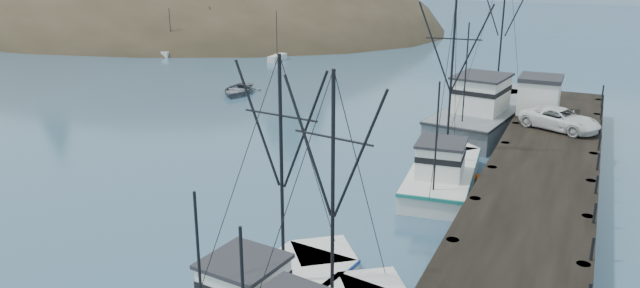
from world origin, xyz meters
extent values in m
cube|color=black|center=(14.00, 16.00, 1.75)|extent=(6.00, 44.00, 0.50)
cylinder|color=black|center=(11.40, 6.00, 1.00)|extent=(0.56, 0.56, 2.00)
cylinder|color=black|center=(16.60, 6.00, 1.00)|extent=(0.56, 0.56, 2.00)
cylinder|color=black|center=(11.40, 11.00, 1.00)|extent=(0.56, 0.56, 2.00)
cylinder|color=black|center=(16.60, 11.00, 1.00)|extent=(0.56, 0.56, 2.00)
cylinder|color=black|center=(11.40, 16.00, 1.00)|extent=(0.56, 0.56, 2.00)
cylinder|color=black|center=(16.60, 16.00, 1.00)|extent=(0.56, 0.56, 2.00)
cylinder|color=black|center=(11.40, 21.00, 1.00)|extent=(0.56, 0.56, 2.00)
cylinder|color=black|center=(16.60, 21.00, 1.00)|extent=(0.56, 0.56, 2.00)
cylinder|color=black|center=(11.40, 26.00, 1.00)|extent=(0.56, 0.56, 2.00)
cylinder|color=black|center=(16.60, 26.00, 1.00)|extent=(0.56, 0.56, 2.00)
cylinder|color=black|center=(11.40, 31.00, 1.00)|extent=(0.56, 0.56, 2.00)
cylinder|color=black|center=(16.60, 31.00, 1.00)|extent=(0.56, 0.56, 2.00)
cylinder|color=black|center=(11.40, 36.00, 1.00)|extent=(0.56, 0.56, 2.00)
cylinder|color=black|center=(16.60, 36.00, 1.00)|extent=(0.56, 0.56, 2.00)
ellipsoid|color=#382D1E|center=(-70.00, 78.00, -6.00)|extent=(132.00, 78.00, 51.00)
ellipsoid|color=black|center=(-75.00, 82.00, -2.00)|extent=(109.20, 62.40, 41.60)
cube|color=beige|center=(-38.00, 56.00, 1.40)|extent=(4.00, 5.00, 2.80)
cube|color=beige|center=(-44.00, 60.00, 1.40)|extent=(4.00, 5.00, 2.80)
cube|color=beige|center=(-34.00, 62.00, 1.40)|extent=(4.00, 5.00, 2.80)
cube|color=silver|center=(-30.65, 53.45, 0.30)|extent=(1.00, 3.50, 0.90)
cylinder|color=black|center=(-30.65, 53.45, 3.20)|extent=(0.08, 0.08, 6.00)
cube|color=silver|center=(-20.78, 50.74, 0.30)|extent=(1.00, 3.50, 0.90)
cylinder|color=black|center=(-20.78, 50.74, 3.20)|extent=(0.08, 0.08, 6.00)
cube|color=silver|center=(-27.59, 55.20, 0.30)|extent=(1.00, 3.50, 0.90)
cylinder|color=black|center=(-27.59, 55.20, 3.20)|extent=(0.08, 0.08, 6.00)
cube|color=silver|center=(-31.00, 61.15, 0.30)|extent=(1.00, 3.50, 0.90)
cylinder|color=black|center=(-31.00, 61.15, 3.20)|extent=(0.08, 0.08, 6.00)
cube|color=silver|center=(-31.65, 52.43, 0.30)|extent=(1.00, 3.50, 0.90)
cylinder|color=black|center=(-31.65, 52.43, 3.20)|extent=(0.08, 0.08, 6.00)
cube|color=silver|center=(-35.23, 48.42, 0.30)|extent=(1.00, 3.50, 0.90)
cylinder|color=black|center=(-35.23, 48.42, 3.20)|extent=(0.08, 0.08, 6.00)
cylinder|color=black|center=(8.57, -0.54, 5.78)|extent=(0.14, 0.14, 9.07)
cube|color=silver|center=(6.14, 4.18, 0.45)|extent=(3.50, 3.50, 1.60)
cube|color=silver|center=(5.43, -1.27, 2.20)|extent=(2.77, 2.77, 1.90)
cube|color=#26262B|center=(5.43, -1.27, 3.23)|extent=(3.01, 3.02, 0.16)
cylinder|color=black|center=(5.75, 1.17, 5.79)|extent=(0.14, 0.14, 9.09)
cylinder|color=black|center=(5.13, -3.50, 3.98)|extent=(0.10, 0.10, 5.45)
cube|color=silver|center=(8.45, 16.67, 0.45)|extent=(4.51, 9.71, 1.60)
cube|color=silver|center=(7.99, 21.35, 0.45)|extent=(3.60, 3.60, 1.60)
cube|color=#1A695F|center=(8.45, 16.67, 1.15)|extent=(4.60, 9.96, 0.18)
cube|color=silver|center=(8.56, 15.47, 2.20)|extent=(2.78, 2.88, 1.90)
cube|color=#26262B|center=(8.56, 15.47, 3.23)|extent=(3.02, 3.15, 0.16)
cylinder|color=black|center=(8.31, 18.11, 6.27)|extent=(0.14, 0.14, 10.05)
cylinder|color=black|center=(8.80, 13.07, 4.26)|extent=(0.10, 0.10, 6.03)
cube|color=slate|center=(8.57, 30.80, 0.75)|extent=(7.04, 14.79, 2.20)
cube|color=slate|center=(9.65, 37.82, 0.75)|extent=(4.88, 4.88, 2.20)
cube|color=black|center=(8.57, 30.80, 1.75)|extent=(7.19, 15.17, 0.18)
cube|color=silver|center=(8.29, 29.00, 3.15)|extent=(4.02, 4.49, 2.60)
cube|color=#26262B|center=(8.29, 29.00, 4.53)|extent=(4.37, 4.89, 0.16)
cylinder|color=black|center=(8.91, 32.96, 7.74)|extent=(0.14, 0.14, 11.79)
cylinder|color=black|center=(7.74, 25.40, 5.39)|extent=(0.10, 0.10, 7.07)
cube|color=silver|center=(12.50, 29.45, 3.25)|extent=(2.80, 3.00, 2.50)
cube|color=#26262B|center=(12.50, 29.45, 4.65)|extent=(3.00, 3.20, 0.30)
imported|color=silver|center=(14.31, 25.49, 2.73)|extent=(5.81, 4.32, 1.47)
imported|color=slate|center=(-15.84, 33.07, 0.00)|extent=(4.84, 6.02, 1.11)
camera|label=1|loc=(16.08, -18.33, 14.05)|focal=35.00mm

